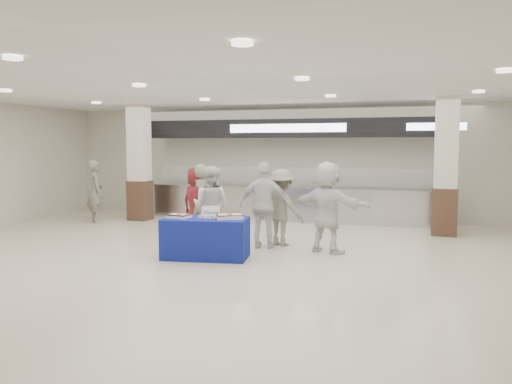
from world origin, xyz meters
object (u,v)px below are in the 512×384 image
(sheet_cake_left, at_px, (179,215))
(soldier_a, at_px, (202,202))
(display_table, at_px, (206,238))
(civilian_white, at_px, (328,207))
(cupcake_tray, at_px, (208,216))
(chef_short, at_px, (264,205))
(soldier_b, at_px, (281,207))
(soldier_bg, at_px, (95,191))
(civilian_maroon, at_px, (197,202))
(sheet_cake_right, at_px, (230,216))
(chef_tall, at_px, (211,206))

(sheet_cake_left, height_order, soldier_a, soldier_a)
(display_table, relative_size, civilian_white, 0.87)
(soldier_a, xyz_separation_m, civilian_white, (2.92, -0.59, 0.06))
(cupcake_tray, height_order, chef_short, chef_short)
(soldier_b, bearing_deg, soldier_bg, 4.68)
(display_table, xyz_separation_m, soldier_a, (-0.84, 1.76, 0.46))
(civilian_maroon, bearing_deg, civilian_white, -176.28)
(sheet_cake_left, bearing_deg, soldier_a, 100.80)
(sheet_cake_left, height_order, sheet_cake_right, sheet_cake_right)
(chef_short, distance_m, soldier_bg, 5.70)
(sheet_cake_left, height_order, civilian_maroon, civilian_maroon)
(display_table, bearing_deg, soldier_bg, 137.21)
(civilian_maroon, relative_size, chef_tall, 0.97)
(sheet_cake_left, bearing_deg, display_table, 12.72)
(sheet_cake_right, height_order, civilian_maroon, civilian_maroon)
(soldier_b, bearing_deg, civilian_maroon, 13.06)
(chef_tall, distance_m, soldier_bg, 4.67)
(soldier_b, bearing_deg, cupcake_tray, 76.81)
(civilian_maroon, bearing_deg, chef_tall, 147.48)
(civilian_maroon, relative_size, soldier_b, 1.01)
(sheet_cake_right, distance_m, cupcake_tray, 0.41)
(display_table, distance_m, sheet_cake_right, 0.62)
(civilian_maroon, bearing_deg, sheet_cake_right, 145.26)
(display_table, height_order, civilian_maroon, civilian_maroon)
(civilian_white, bearing_deg, chef_short, 23.08)
(sheet_cake_right, xyz_separation_m, civilian_maroon, (-1.44, 1.75, 0.01))
(sheet_cake_left, bearing_deg, sheet_cake_right, 11.25)
(sheet_cake_left, bearing_deg, cupcake_tray, 16.19)
(soldier_bg, bearing_deg, civilian_white, -153.34)
(soldier_a, height_order, chef_short, chef_short)
(sheet_cake_right, xyz_separation_m, soldier_bg, (-5.03, 3.03, 0.05))
(soldier_bg, bearing_deg, soldier_a, -156.98)
(civilian_maroon, distance_m, soldier_a, 0.16)
(sheet_cake_right, height_order, soldier_bg, soldier_bg)
(soldier_a, bearing_deg, civilian_white, 177.70)
(sheet_cake_left, height_order, chef_tall, chef_tall)
(sheet_cake_right, bearing_deg, chef_tall, 127.84)
(chef_tall, relative_size, soldier_b, 1.04)
(cupcake_tray, bearing_deg, civilian_white, 28.92)
(display_table, distance_m, soldier_bg, 5.55)
(soldier_b, bearing_deg, chef_short, 77.63)
(chef_short, bearing_deg, soldier_bg, -27.26)
(civilian_maroon, relative_size, soldier_bg, 0.95)
(display_table, distance_m, chef_short, 1.51)
(sheet_cake_right, bearing_deg, display_table, -170.36)
(chef_tall, bearing_deg, cupcake_tray, 111.68)
(chef_tall, bearing_deg, display_table, 109.07)
(sheet_cake_right, distance_m, soldier_bg, 5.87)
(display_table, bearing_deg, soldier_b, 47.98)
(display_table, distance_m, civilian_maroon, 2.12)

